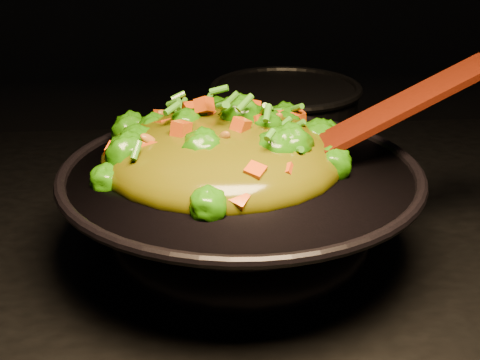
{
  "coord_description": "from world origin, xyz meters",
  "views": [
    {
      "loc": [
        -0.11,
        -0.7,
        1.3
      ],
      "look_at": [
        -0.05,
        -0.01,
        1.0
      ],
      "focal_mm": 50.0,
      "sensor_mm": 36.0,
      "label": 1
    }
  ],
  "objects": [
    {
      "name": "wok",
      "position": [
        -0.05,
        -0.02,
        0.96
      ],
      "size": [
        0.48,
        0.48,
        0.11
      ],
      "primitive_type": null,
      "rotation": [
        0.0,
        0.0,
        -0.26
      ],
      "color": "black",
      "rests_on": "stovetop"
    },
    {
      "name": "stir_fry",
      "position": [
        -0.07,
        0.01,
        1.06
      ],
      "size": [
        0.32,
        0.32,
        0.1
      ],
      "primitive_type": null,
      "rotation": [
        0.0,
        0.0,
        0.16
      ],
      "color": "#256F07",
      "rests_on": "wok"
    },
    {
      "name": "spatula",
      "position": [
        0.11,
        -0.0,
        1.06
      ],
      "size": [
        0.29,
        0.1,
        0.12
      ],
      "primitive_type": "cube",
      "rotation": [
        0.0,
        -0.38,
        0.21
      ],
      "color": "#361307",
      "rests_on": "wok"
    },
    {
      "name": "back_pot",
      "position": [
        0.05,
        0.27,
        0.96
      ],
      "size": [
        0.27,
        0.27,
        0.13
      ],
      "primitive_type": "cylinder",
      "rotation": [
        0.0,
        0.0,
        -0.24
      ],
      "color": "black",
      "rests_on": "stovetop"
    }
  ]
}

